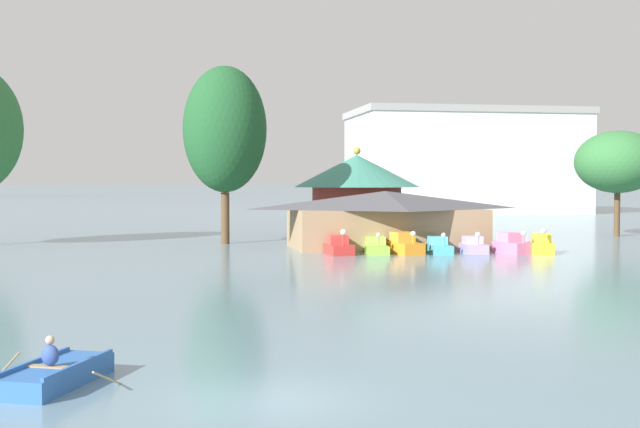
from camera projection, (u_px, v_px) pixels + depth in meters
ground_plane at (270, 400)px, 18.55m from camera, size 2000.00×2000.00×0.00m
rowboat_with_rower at (56, 374)px, 19.86m from camera, size 3.32×3.67×1.38m
pedal_boat_red at (339, 247)px, 54.94m from camera, size 1.81×2.41×1.76m
pedal_boat_lime at (376, 247)px, 55.77m from camera, size 1.84×3.11×1.50m
pedal_boat_orange at (404, 245)px, 55.58m from camera, size 2.10×3.22×1.62m
pedal_boat_cyan at (439, 247)px, 55.99m from camera, size 1.40×2.76×1.48m
pedal_boat_lavender at (473, 246)px, 56.16m from camera, size 1.66×2.52×1.52m
pedal_boat_pink at (512, 245)px, 55.91m from camera, size 2.15×3.03×1.64m
pedal_boat_yellow at (542, 245)px, 55.69m from camera, size 2.19×2.85×1.81m
boathouse at (385, 218)px, 60.49m from camera, size 14.71×8.82×4.20m
green_roof_pavilion at (357, 188)px, 74.25m from camera, size 11.40×11.40×8.00m
shoreline_tree_mid at (225, 130)px, 64.25m from camera, size 6.55×6.55×13.93m
shoreline_tree_right at (618, 162)px, 72.92m from camera, size 7.52×7.52×9.41m
background_building_block at (464, 162)px, 126.71m from camera, size 34.32×19.60×15.79m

